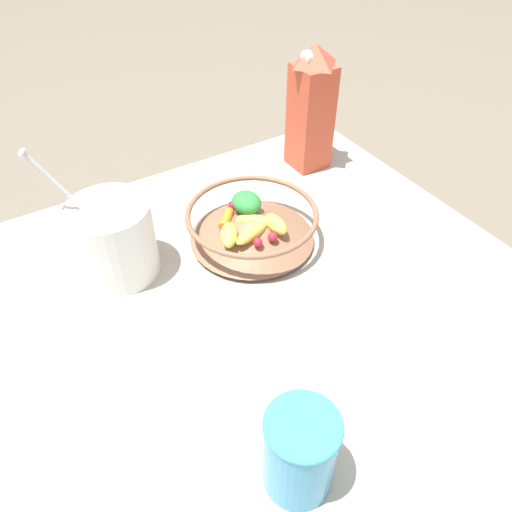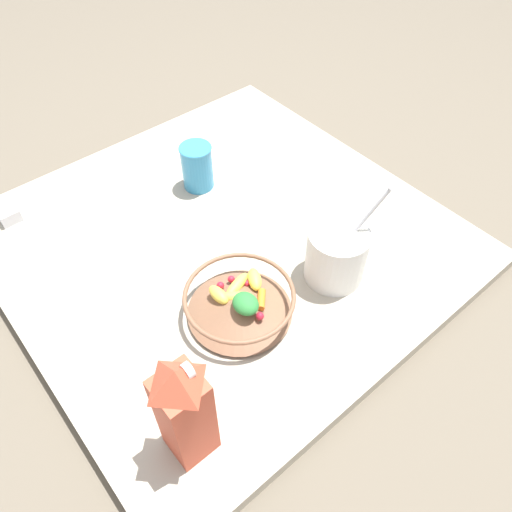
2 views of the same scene
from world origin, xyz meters
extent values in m
plane|color=#665B4C|center=(0.00, 0.00, 0.00)|extent=(6.00, 6.00, 0.00)
cube|color=#B2A893|center=(0.00, 0.00, 0.02)|extent=(1.04, 1.04, 0.04)
cylinder|color=brown|center=(-0.21, 0.12, 0.05)|extent=(0.13, 0.13, 0.01)
cone|color=brown|center=(-0.21, 0.12, 0.08)|extent=(0.23, 0.23, 0.05)
torus|color=brown|center=(-0.21, 0.12, 0.11)|extent=(0.24, 0.24, 0.01)
ellipsoid|color=#EFD64C|center=(-0.17, 0.15, 0.09)|extent=(0.06, 0.03, 0.03)
ellipsoid|color=#EFD64C|center=(-0.20, 0.12, 0.09)|extent=(0.07, 0.07, 0.02)
ellipsoid|color=#EFD64C|center=(-0.19, 0.06, 0.10)|extent=(0.07, 0.06, 0.03)
ellipsoid|color=#EFD64C|center=(-0.18, 0.10, 0.09)|extent=(0.05, 0.08, 0.02)
cylinder|color=orange|center=(-0.24, 0.08, 0.09)|extent=(0.05, 0.05, 0.02)
sphere|color=red|center=(-0.15, 0.10, 0.09)|extent=(0.02, 0.02, 0.02)
sphere|color=red|center=(-0.19, 0.07, 0.09)|extent=(0.01, 0.01, 0.01)
sphere|color=red|center=(-0.20, 0.12, 0.09)|extent=(0.02, 0.02, 0.02)
sphere|color=red|center=(-0.27, 0.11, 0.09)|extent=(0.02, 0.02, 0.02)
sphere|color=red|center=(-0.15, 0.12, 0.09)|extent=(0.02, 0.02, 0.02)
ellipsoid|color=#2D7F38|center=(-0.24, 0.12, 0.11)|extent=(0.06, 0.05, 0.03)
cube|color=#CC4C33|center=(-0.38, 0.37, 0.15)|extent=(0.08, 0.08, 0.23)
pyramid|color=#CC4C33|center=(-0.38, 0.37, 0.29)|extent=(0.08, 0.08, 0.04)
cylinder|color=white|center=(-0.38, 0.34, 0.29)|extent=(0.03, 0.01, 0.03)
cylinder|color=white|center=(-0.27, -0.12, 0.11)|extent=(0.14, 0.14, 0.14)
cylinder|color=white|center=(-0.27, -0.12, 0.17)|extent=(0.13, 0.13, 0.02)
cylinder|color=silver|center=(-0.29, -0.16, 0.20)|extent=(0.05, 0.10, 0.17)
ellipsoid|color=silver|center=(-0.31, -0.21, 0.29)|extent=(0.02, 0.02, 0.01)
cylinder|color=#3893C6|center=(0.20, -0.07, 0.11)|extent=(0.08, 0.08, 0.13)
torus|color=#3893C6|center=(0.20, -0.07, 0.17)|extent=(0.09, 0.09, 0.01)
camera|label=1|loc=(0.40, -0.25, 0.66)|focal=35.00mm
camera|label=2|loc=(-0.72, 0.50, 0.95)|focal=35.00mm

